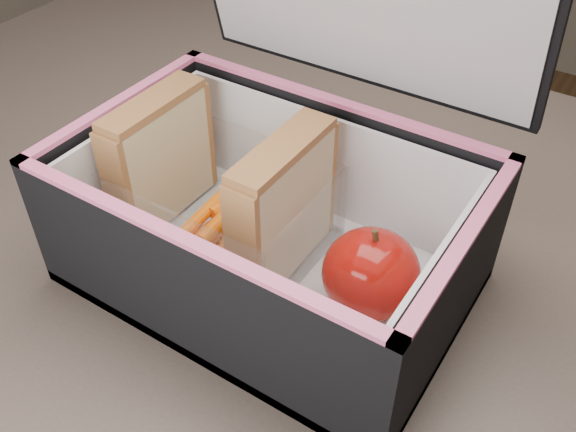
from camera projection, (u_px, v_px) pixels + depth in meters
name	position (u px, v px, depth m)	size (l,w,h in m)	color
kitchen_table	(290.00, 312.00, 0.63)	(1.20, 0.80, 0.75)	brown
lunch_bag	(273.00, 213.00, 0.50)	(0.31, 0.25, 0.31)	black
plastic_tub	(221.00, 204.00, 0.53)	(0.17, 0.12, 0.07)	white
sandwich_left	(160.00, 158.00, 0.54)	(0.03, 0.10, 0.11)	tan
sandwich_right	(283.00, 207.00, 0.49)	(0.03, 0.10, 0.12)	tan
carrot_sticks	(232.00, 218.00, 0.54)	(0.04, 0.14, 0.03)	#F75000
paper_napkin	(374.00, 305.00, 0.49)	(0.07, 0.07, 0.01)	white
red_apple	(371.00, 273.00, 0.47)	(0.09, 0.09, 0.08)	maroon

